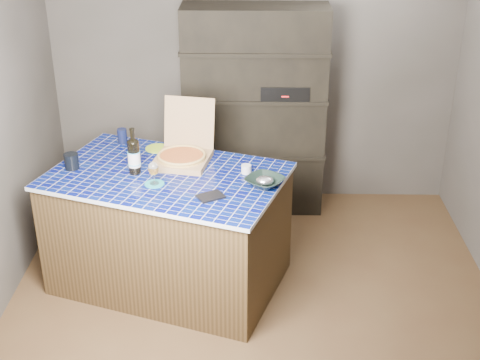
{
  "coord_description": "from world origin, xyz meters",
  "views": [
    {
      "loc": [
        -0.02,
        -3.86,
        2.91
      ],
      "look_at": [
        -0.09,
        0.0,
        1.0
      ],
      "focal_mm": 50.0,
      "sensor_mm": 36.0,
      "label": 1
    }
  ],
  "objects_px": {
    "kitchen_island": "(169,229)",
    "mead_bottle": "(134,156)",
    "bowl": "(265,182)",
    "pizza_box": "(183,154)",
    "dvd_case": "(211,196)",
    "wine_glass": "(153,169)"
  },
  "relations": [
    {
      "from": "kitchen_island",
      "to": "mead_bottle",
      "type": "xyz_separation_m",
      "value": [
        -0.22,
        0.02,
        0.57
      ]
    },
    {
      "from": "wine_glass",
      "to": "bowl",
      "type": "xyz_separation_m",
      "value": [
        0.75,
        -0.01,
        -0.08
      ]
    },
    {
      "from": "wine_glass",
      "to": "dvd_case",
      "type": "distance_m",
      "value": 0.44
    },
    {
      "from": "mead_bottle",
      "to": "bowl",
      "type": "relative_size",
      "value": 1.37
    },
    {
      "from": "pizza_box",
      "to": "dvd_case",
      "type": "height_order",
      "value": "pizza_box"
    },
    {
      "from": "kitchen_island",
      "to": "wine_glass",
      "type": "height_order",
      "value": "wine_glass"
    },
    {
      "from": "bowl",
      "to": "kitchen_island",
      "type": "bearing_deg",
      "value": 166.65
    },
    {
      "from": "pizza_box",
      "to": "mead_bottle",
      "type": "bearing_deg",
      "value": -138.1
    },
    {
      "from": "wine_glass",
      "to": "mead_bottle",
      "type": "bearing_deg",
      "value": 132.28
    },
    {
      "from": "kitchen_island",
      "to": "bowl",
      "type": "bearing_deg",
      "value": 5.9
    },
    {
      "from": "kitchen_island",
      "to": "mead_bottle",
      "type": "distance_m",
      "value": 0.61
    },
    {
      "from": "pizza_box",
      "to": "wine_glass",
      "type": "relative_size",
      "value": 3.27
    },
    {
      "from": "pizza_box",
      "to": "bowl",
      "type": "bearing_deg",
      "value": -22.22
    },
    {
      "from": "kitchen_island",
      "to": "bowl",
      "type": "xyz_separation_m",
      "value": [
        0.69,
        -0.16,
        0.47
      ]
    },
    {
      "from": "mead_bottle",
      "to": "bowl",
      "type": "bearing_deg",
      "value": -11.33
    },
    {
      "from": "dvd_case",
      "to": "bowl",
      "type": "xyz_separation_m",
      "value": [
        0.35,
        0.17,
        0.02
      ]
    },
    {
      "from": "dvd_case",
      "to": "bowl",
      "type": "relative_size",
      "value": 0.69
    },
    {
      "from": "wine_glass",
      "to": "bowl",
      "type": "bearing_deg",
      "value": -0.52
    },
    {
      "from": "pizza_box",
      "to": "kitchen_island",
      "type": "bearing_deg",
      "value": -104.5
    },
    {
      "from": "kitchen_island",
      "to": "dvd_case",
      "type": "bearing_deg",
      "value": -26.26
    },
    {
      "from": "kitchen_island",
      "to": "wine_glass",
      "type": "relative_size",
      "value": 11.61
    },
    {
      "from": "kitchen_island",
      "to": "wine_glass",
      "type": "bearing_deg",
      "value": -91.49
    }
  ]
}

